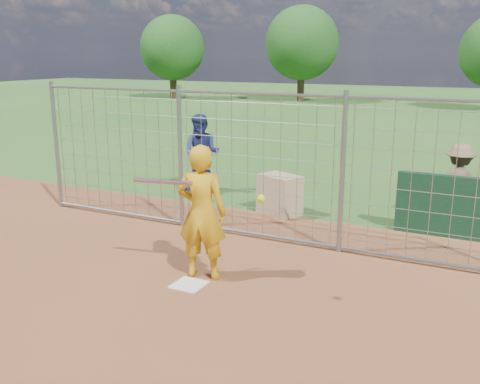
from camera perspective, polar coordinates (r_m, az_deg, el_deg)
The scene contains 9 objects.
ground at distance 7.75m, azimuth -4.67°, elevation -9.35°, with size 100.00×100.00×0.00m, color #2D591E.
home_plate at distance 7.59m, azimuth -5.46°, elevation -9.82°, with size 0.43×0.43×0.02m, color silver.
dugout_wall at distance 10.00m, azimuth 23.71°, elevation -1.70°, with size 2.60×0.20×1.10m, color #11381E.
batter at distance 7.52m, azimuth -4.11°, elevation -2.21°, with size 0.71×0.47×1.94m, color gold.
bystander_a at distance 12.32m, azimuth -4.10°, elevation 4.08°, with size 0.88×0.69×1.81m, color navy.
bystander_c at distance 10.80m, azimuth 22.26°, elevation 0.77°, with size 0.99×0.57×1.53m, color brown.
equipment_bin at distance 10.71m, azimuth 4.25°, elevation -0.30°, with size 0.80×0.55×0.80m, color tan.
equipment_in_play at distance 7.20m, azimuth -5.92°, elevation 0.70°, with size 2.02×0.30×0.11m.
backstop_fence at distance 9.06m, azimuth 1.66°, elevation 2.58°, with size 9.08×0.08×2.60m.
Camera 1 is at (3.68, -6.06, 3.13)m, focal length 40.00 mm.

